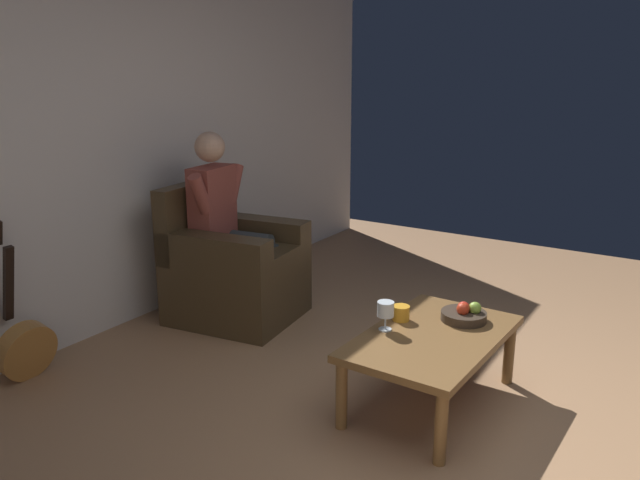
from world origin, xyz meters
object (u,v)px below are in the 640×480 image
object	(u,v)px
armchair	(232,270)
coffee_table	(432,344)
candle_jar	(401,313)
guitar	(25,344)
fruit_bowl	(465,314)
person_seated	(227,220)
wine_glass_near	(386,311)

from	to	relation	value
armchair	coffee_table	distance (m)	1.72
coffee_table	candle_jar	bearing A→B (deg)	-111.01
guitar	fruit_bowl	world-z (taller)	guitar
person_seated	fruit_bowl	bearing A→B (deg)	78.49
person_seated	wine_glass_near	xyz separation A→B (m)	(0.46, 1.47, -0.20)
guitar	wine_glass_near	size ratio (longest dim) A/B	5.87
person_seated	wine_glass_near	size ratio (longest dim) A/B	8.37
person_seated	guitar	world-z (taller)	person_seated
person_seated	fruit_bowl	distance (m)	1.80
wine_glass_near	candle_jar	world-z (taller)	wine_glass_near
armchair	coffee_table	bearing A→B (deg)	69.27
person_seated	fruit_bowl	xyz separation A→B (m)	(0.12, 1.78, -0.27)
person_seated	fruit_bowl	world-z (taller)	person_seated
coffee_table	guitar	distance (m)	2.30
guitar	coffee_table	bearing A→B (deg)	115.14
candle_jar	fruit_bowl	bearing A→B (deg)	121.26
guitar	candle_jar	distance (m)	2.15
person_seated	guitar	xyz separation A→B (m)	(1.36, -0.37, -0.50)
guitar	fruit_bowl	xyz separation A→B (m)	(-1.24, 2.15, 0.23)
guitar	armchair	bearing A→B (deg)	163.61
person_seated	coffee_table	xyz separation A→B (m)	(0.38, 1.70, -0.36)
wine_glass_near	fruit_bowl	xyz separation A→B (m)	(-0.35, 0.31, -0.07)
coffee_table	fruit_bowl	distance (m)	0.29
coffee_table	guitar	world-z (taller)	guitar
armchair	person_seated	size ratio (longest dim) A/B	0.72
fruit_bowl	candle_jar	xyz separation A→B (m)	(0.18, -0.30, 0.00)
armchair	fruit_bowl	distance (m)	1.75
armchair	candle_jar	distance (m)	1.49
armchair	person_seated	world-z (taller)	person_seated
person_seated	candle_jar	bearing A→B (deg)	70.91
armchair	guitar	size ratio (longest dim) A/B	1.03
guitar	fruit_bowl	bearing A→B (deg)	120.00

